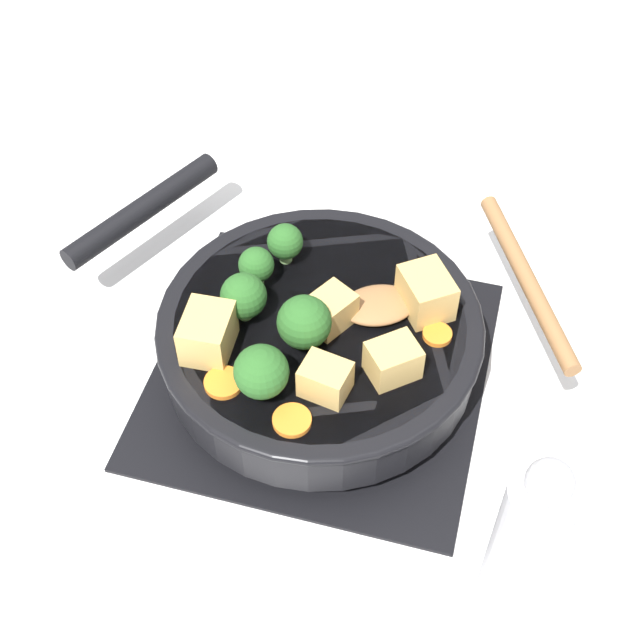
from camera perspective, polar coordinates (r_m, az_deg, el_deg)
name	(u,v)px	position (r m, az deg, el deg)	size (l,w,h in m)	color
ground_plane	(320,373)	(0.86, 0.00, -3.39)	(2.40, 2.40, 0.00)	white
front_burner_grate	(320,365)	(0.85, 0.00, -2.91)	(0.31, 0.31, 0.03)	black
skillet_pan	(317,334)	(0.81, -0.17, -0.92)	(0.42, 0.34, 0.05)	black
wooden_spoon	(460,291)	(0.82, 8.98, 1.84)	(0.22, 0.20, 0.02)	olive
tofu_cube_center_large	(426,293)	(0.80, 6.81, 1.74)	(0.05, 0.04, 0.04)	tan
tofu_cube_near_handle	(325,379)	(0.74, 0.34, -3.81)	(0.04, 0.03, 0.03)	tan
tofu_cube_east_chunk	(208,333)	(0.77, -7.20, -0.85)	(0.05, 0.04, 0.04)	tan
tofu_cube_west_chunk	(331,309)	(0.78, 0.70, 0.71)	(0.04, 0.03, 0.03)	tan
tofu_cube_back_piece	(393,360)	(0.75, 4.70, -2.59)	(0.04, 0.03, 0.03)	tan
broccoli_floret_near_spoon	(304,322)	(0.76, -1.02, -0.16)	(0.05, 0.05, 0.05)	#709956
broccoli_floret_center_top	(244,296)	(0.78, -4.91, 1.52)	(0.04, 0.04, 0.05)	#709956
broccoli_floret_east_rim	(261,372)	(0.73, -3.78, -3.34)	(0.05, 0.05, 0.05)	#709956
broccoli_floret_west_rim	(285,242)	(0.83, -2.25, 5.01)	(0.03, 0.03, 0.04)	#709956
broccoli_floret_north_edge	(256,265)	(0.81, -4.10, 3.51)	(0.03, 0.03, 0.04)	#709956
carrot_slice_orange_thin	(437,334)	(0.79, 7.51, -0.92)	(0.03, 0.03, 0.01)	orange
carrot_slice_near_center	(292,420)	(0.73, -1.81, -6.44)	(0.03, 0.03, 0.01)	orange
carrot_slice_edge_slice	(223,383)	(0.75, -6.20, -4.01)	(0.03, 0.03, 0.01)	orange
pepper_mill	(527,542)	(0.68, 13.08, -13.68)	(0.05, 0.05, 0.19)	#B2B2B7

